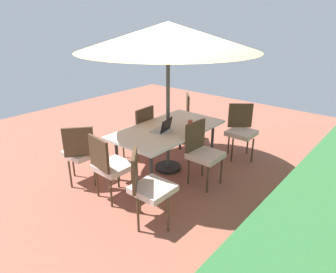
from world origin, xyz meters
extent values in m
cube|color=#935442|center=(0.00, 0.00, -0.01)|extent=(10.00, 10.00, 0.02)
cube|color=#2D6633|center=(0.00, 2.52, 0.48)|extent=(6.30, 0.68, 0.95)
cube|color=white|center=(0.00, 0.00, 0.73)|extent=(1.91, 1.03, 0.04)
cylinder|color=#333333|center=(-0.80, -0.37, 0.36)|extent=(0.05, 0.05, 0.71)
cylinder|color=#333333|center=(0.80, -0.37, 0.36)|extent=(0.05, 0.05, 0.71)
cylinder|color=#333333|center=(-0.80, 0.37, 0.36)|extent=(0.05, 0.05, 0.71)
cylinder|color=#333333|center=(0.80, 0.37, 0.36)|extent=(0.05, 0.05, 0.71)
cylinder|color=#4C4C4C|center=(0.00, 0.00, 1.17)|extent=(0.06, 0.06, 2.34)
cone|color=#DBB766|center=(0.00, 0.00, 2.18)|extent=(2.74, 2.74, 0.41)
cylinder|color=black|center=(0.00, 0.00, 0.03)|extent=(0.44, 0.44, 0.06)
cube|color=beige|center=(1.15, -0.04, 0.49)|extent=(0.46, 0.46, 0.08)
cube|color=#4C3823|center=(1.36, -0.06, 0.76)|extent=(0.09, 0.44, 0.45)
cylinder|color=#4C3823|center=(0.99, 0.17, 0.23)|extent=(0.03, 0.03, 0.45)
cylinder|color=#4C3823|center=(0.95, -0.19, 0.23)|extent=(0.03, 0.03, 0.45)
cylinder|color=#4C3823|center=(1.35, 0.12, 0.23)|extent=(0.03, 0.03, 0.45)
cylinder|color=#4C3823|center=(1.31, -0.24, 0.23)|extent=(0.03, 0.03, 0.45)
cube|color=beige|center=(0.01, 0.75, 0.49)|extent=(0.46, 0.46, 0.08)
cube|color=#4C3823|center=(0.00, 0.54, 0.76)|extent=(0.44, 0.06, 0.45)
cylinder|color=#4C3823|center=(0.20, 0.92, 0.23)|extent=(0.03, 0.03, 0.45)
cylinder|color=#4C3823|center=(-0.16, 0.94, 0.23)|extent=(0.03, 0.03, 0.45)
cylinder|color=#4C3823|center=(0.18, 0.56, 0.23)|extent=(0.03, 0.03, 0.45)
cylinder|color=#4C3823|center=(-0.18, 0.58, 0.23)|extent=(0.03, 0.03, 0.45)
cube|color=beige|center=(-1.14, -0.71, 0.49)|extent=(0.46, 0.46, 0.08)
cube|color=#4C3823|center=(-1.28, -0.54, 0.76)|extent=(0.36, 0.31, 0.45)
cylinder|color=#4C3823|center=(-1.16, -0.96, 0.23)|extent=(0.03, 0.03, 0.45)
cylinder|color=#4C3823|center=(-0.89, -0.73, 0.23)|extent=(0.03, 0.03, 0.45)
cylinder|color=#4C3823|center=(-1.40, -0.68, 0.23)|extent=(0.03, 0.03, 0.45)
cylinder|color=#4C3823|center=(-1.12, -0.45, 0.23)|extent=(0.03, 0.03, 0.45)
cube|color=beige|center=(-0.01, -0.76, 0.49)|extent=(0.46, 0.46, 0.08)
cube|color=#4C3823|center=(-0.02, -0.55, 0.76)|extent=(0.44, 0.06, 0.45)
cylinder|color=#4C3823|center=(-0.18, -0.95, 0.23)|extent=(0.03, 0.03, 0.45)
cylinder|color=#4C3823|center=(0.18, -0.93, 0.23)|extent=(0.03, 0.03, 0.45)
cylinder|color=#4C3823|center=(-0.20, -0.59, 0.23)|extent=(0.03, 0.03, 0.45)
cylinder|color=#4C3823|center=(0.16, -0.57, 0.23)|extent=(0.03, 0.03, 0.45)
cube|color=beige|center=(1.16, -0.77, 0.49)|extent=(0.46, 0.46, 0.08)
cube|color=#4C3823|center=(1.30, -0.61, 0.76)|extent=(0.36, 0.31, 0.45)
cylinder|color=#4C3823|center=(0.91, -0.79, 0.23)|extent=(0.03, 0.03, 0.45)
cylinder|color=#4C3823|center=(1.18, -1.02, 0.23)|extent=(0.03, 0.03, 0.45)
cylinder|color=#4C3823|center=(1.14, -0.51, 0.23)|extent=(0.03, 0.03, 0.45)
cylinder|color=#4C3823|center=(1.42, -0.75, 0.23)|extent=(0.03, 0.03, 0.45)
cube|color=beige|center=(1.22, 0.79, 0.49)|extent=(0.46, 0.46, 0.08)
cube|color=#4C3823|center=(1.37, 0.63, 0.76)|extent=(0.35, 0.32, 0.45)
cylinder|color=#4C3823|center=(1.24, 1.04, 0.23)|extent=(0.03, 0.03, 0.45)
cylinder|color=#4C3823|center=(0.97, 0.80, 0.23)|extent=(0.03, 0.03, 0.45)
cylinder|color=#4C3823|center=(1.48, 0.77, 0.23)|extent=(0.03, 0.03, 0.45)
cylinder|color=#4C3823|center=(1.21, 0.53, 0.23)|extent=(0.03, 0.03, 0.45)
cube|color=beige|center=(-1.20, 0.73, 0.49)|extent=(0.46, 0.46, 0.08)
cube|color=#4C3823|center=(-1.37, 0.59, 0.76)|extent=(0.31, 0.36, 0.45)
cylinder|color=#4C3823|center=(-0.95, 0.70, 0.23)|extent=(0.03, 0.03, 0.45)
cylinder|color=#4C3823|center=(-1.18, 0.98, 0.23)|extent=(0.03, 0.03, 0.45)
cylinder|color=#4C3823|center=(-1.23, 0.47, 0.23)|extent=(0.03, 0.03, 0.45)
cylinder|color=#4C3823|center=(-1.46, 0.75, 0.23)|extent=(0.03, 0.03, 0.45)
cube|color=#B7B7BC|center=(0.18, -0.01, 0.76)|extent=(0.36, 0.28, 0.02)
cube|color=black|center=(0.16, 0.10, 0.87)|extent=(0.32, 0.11, 0.20)
cylinder|color=#CC4C33|center=(-0.35, 0.19, 0.80)|extent=(0.08, 0.08, 0.08)
camera|label=1|loc=(3.53, 2.97, 2.45)|focal=32.13mm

